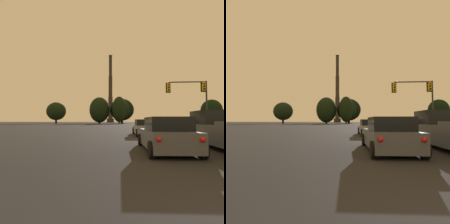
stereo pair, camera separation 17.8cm
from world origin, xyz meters
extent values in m
cube|color=#4C4F54|center=(-0.13, 6.75, 0.53)|extent=(1.77, 4.02, 0.72)
cube|color=black|center=(-0.12, 6.35, 1.16)|extent=(1.58, 1.92, 0.55)
cylinder|color=black|center=(-0.99, 8.37, 0.30)|extent=(0.23, 0.60, 0.60)
cylinder|color=black|center=(0.69, 8.39, 0.30)|extent=(0.23, 0.60, 0.60)
cylinder|color=black|center=(-0.95, 5.12, 0.30)|extent=(0.23, 0.60, 0.60)
cylinder|color=black|center=(0.73, 5.14, 0.30)|extent=(0.23, 0.60, 0.60)
sphere|color=red|center=(-0.78, 4.73, 0.68)|extent=(0.17, 0.17, 0.17)
sphere|color=red|center=(0.58, 4.74, 0.68)|extent=(0.17, 0.17, 0.17)
cube|color=gray|center=(0.16, 15.18, 0.53)|extent=(1.85, 4.62, 0.70)
cube|color=black|center=(0.15, 15.41, 1.15)|extent=(1.64, 2.22, 0.55)
cylinder|color=black|center=(-0.74, 17.07, 0.32)|extent=(0.23, 0.64, 0.64)
cylinder|color=black|center=(1.02, 17.09, 0.32)|extent=(0.23, 0.64, 0.64)
cylinder|color=black|center=(-0.70, 13.27, 0.32)|extent=(0.23, 0.64, 0.64)
cylinder|color=black|center=(1.06, 13.29, 0.32)|extent=(0.23, 0.64, 0.64)
sphere|color=red|center=(-0.54, 12.86, 0.68)|extent=(0.17, 0.17, 0.17)
sphere|color=red|center=(0.90, 12.87, 0.68)|extent=(0.17, 0.17, 0.17)
cube|color=black|center=(2.89, 8.50, 1.46)|extent=(1.85, 1.81, 0.72)
cylinder|color=black|center=(1.92, 8.95, 0.40)|extent=(0.22, 0.80, 0.80)
cube|color=#0F3823|center=(3.34, 14.03, 0.53)|extent=(1.93, 4.65, 0.70)
cube|color=black|center=(3.34, 14.26, 1.15)|extent=(1.68, 2.25, 0.55)
cylinder|color=black|center=(2.41, 15.90, 0.32)|extent=(0.24, 0.65, 0.64)
cylinder|color=black|center=(4.17, 15.95, 0.32)|extent=(0.24, 0.65, 0.64)
cylinder|color=black|center=(2.52, 12.10, 0.32)|extent=(0.24, 0.65, 0.64)
cylinder|color=black|center=(4.28, 12.16, 0.32)|extent=(0.24, 0.65, 0.64)
sphere|color=red|center=(2.69, 11.69, 0.68)|extent=(0.17, 0.17, 0.17)
sphere|color=red|center=(4.13, 11.73, 0.68)|extent=(0.17, 0.17, 0.17)
cylinder|color=#2D2D30|center=(8.16, 20.32, 3.04)|extent=(0.18, 0.18, 6.09)
cylinder|color=black|center=(8.16, 20.32, 0.05)|extent=(0.40, 0.40, 0.10)
cube|color=yellow|center=(7.87, 20.32, 5.42)|extent=(0.34, 0.34, 1.04)
cube|color=black|center=(7.87, 20.50, 5.42)|extent=(0.58, 0.03, 1.25)
sphere|color=red|center=(7.87, 20.13, 5.74)|extent=(0.22, 0.22, 0.22)
sphere|color=#352604|center=(7.87, 20.13, 5.42)|extent=(0.22, 0.22, 0.22)
sphere|color=black|center=(7.87, 20.13, 5.09)|extent=(0.22, 0.22, 0.22)
cylinder|color=#2D2D30|center=(5.94, 20.32, 5.99)|extent=(4.44, 0.14, 0.14)
sphere|color=#2D2D30|center=(8.16, 20.32, 5.99)|extent=(0.18, 0.18, 0.18)
cube|color=yellow|center=(3.72, 20.32, 5.35)|extent=(0.34, 0.34, 1.04)
cube|color=black|center=(3.72, 20.50, 5.35)|extent=(0.58, 0.03, 1.25)
sphere|color=red|center=(3.72, 20.13, 5.67)|extent=(0.22, 0.22, 0.22)
sphere|color=#352604|center=(3.72, 20.13, 5.35)|extent=(0.22, 0.22, 0.22)
sphere|color=black|center=(3.72, 20.13, 5.02)|extent=(0.22, 0.22, 0.22)
cylinder|color=#2B2722|center=(-12.03, 157.15, 1.86)|extent=(6.42, 6.42, 3.73)
cylinder|color=#332D28|center=(-12.03, 157.15, 13.45)|extent=(4.01, 4.01, 19.46)
cylinder|color=#332D28|center=(-12.03, 157.15, 32.91)|extent=(3.45, 3.45, 19.46)
cylinder|color=#332D28|center=(-12.03, 157.15, 52.37)|extent=(2.89, 2.89, 19.46)
cylinder|color=#38322C|center=(-12.03, 157.15, 61.75)|extent=(3.23, 3.23, 0.70)
cylinder|color=black|center=(43.79, 90.28, 1.34)|extent=(1.02, 1.02, 2.67)
ellipsoid|color=black|center=(43.79, 90.28, 6.83)|extent=(10.23, 9.21, 11.07)
cylinder|color=black|center=(-1.51, 94.80, 1.90)|extent=(0.84, 0.84, 3.81)
ellipsoid|color=black|center=(-1.51, 94.80, 7.63)|extent=(8.38, 7.54, 10.18)
cylinder|color=black|center=(-1.77, 98.28, 1.55)|extent=(1.37, 1.37, 3.11)
ellipsoid|color=black|center=(-1.77, 98.28, 7.80)|extent=(13.68, 12.31, 12.51)
cylinder|color=black|center=(-36.74, 90.11, 1.50)|extent=(1.03, 1.03, 2.99)
ellipsoid|color=black|center=(-36.74, 90.11, 6.57)|extent=(10.26, 9.23, 9.53)
cylinder|color=black|center=(-14.08, 94.47, 1.13)|extent=(1.11, 1.11, 2.26)
ellipsoid|color=black|center=(-14.08, 94.47, 7.48)|extent=(11.12, 10.01, 13.93)
cylinder|color=black|center=(-3.19, 91.92, 1.26)|extent=(0.76, 0.76, 2.52)
ellipsoid|color=black|center=(-3.19, 91.92, 7.63)|extent=(7.56, 6.81, 13.64)
camera|label=1|loc=(-1.97, -0.93, 1.27)|focal=28.00mm
camera|label=2|loc=(-1.80, -0.92, 1.27)|focal=28.00mm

